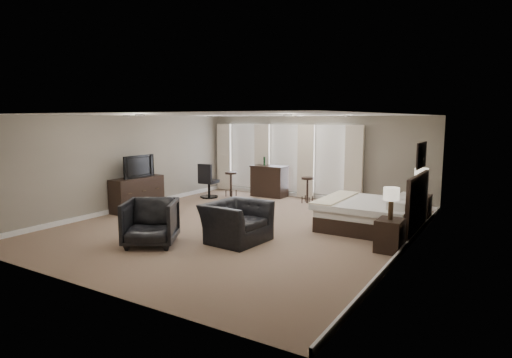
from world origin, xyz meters
The scene contains 16 objects.
room centered at (0.00, 0.00, 1.30)m, with size 7.60×8.60×2.64m.
window_bay centered at (-1.00, 4.11, 1.20)m, with size 5.25×0.20×2.30m.
bed centered at (2.58, 1.40, 0.67)m, with size 2.10×2.00×1.34m, color silver.
nightstand_near centered at (3.47, -0.05, 0.31)m, with size 0.47×0.57×0.62m, color black.
nightstand_far centered at (3.47, 2.85, 0.32)m, with size 0.49×0.60×0.65m, color black.
lamp_near centered at (3.47, -0.05, 0.93)m, with size 0.30×0.30×0.61m, color beige.
lamp_far centered at (3.47, 2.85, 0.98)m, with size 0.32×0.32×0.67m, color beige.
wall_art centered at (3.70, 1.40, 1.75)m, with size 0.04×0.96×0.56m, color slate.
dresser centered at (-3.45, 0.07, 0.46)m, with size 0.51×1.58×0.92m, color black.
tv centered at (-3.45, 0.07, 0.99)m, with size 1.06×0.61×0.14m, color black.
armchair_near centered at (0.60, -1.03, 0.55)m, with size 1.25×0.81×1.09m, color black.
armchair_far centered at (-0.71, -2.15, 0.51)m, with size 0.99×0.92×1.02m, color black.
bar_counter centered at (-1.37, 3.80, 0.51)m, with size 1.17×0.61×1.02m, color black.
bar_stool_left centered at (-2.43, 3.14, 0.40)m, with size 0.38×0.38×0.80m, color black.
bar_stool_right centered at (0.15, 3.44, 0.39)m, with size 0.37×0.37×0.78m, color black.
desk_chair centered at (-2.90, 2.58, 0.56)m, with size 0.57×0.57×1.11m, color black.
Camera 1 is at (5.43, -8.15, 2.52)m, focal length 30.00 mm.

